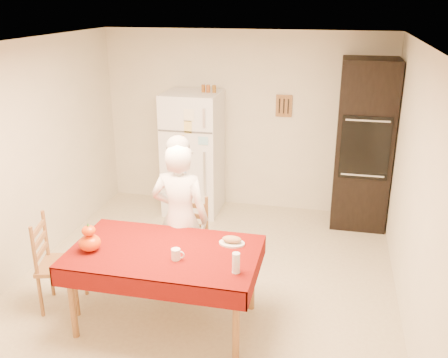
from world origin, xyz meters
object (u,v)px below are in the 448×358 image
(pumpkin_lower, at_px, (90,243))
(bread_plate, at_px, (232,243))
(oven_cabinet, at_px, (364,145))
(dining_table, at_px, (165,257))
(chair_far, at_px, (188,238))
(refrigerator, at_px, (193,153))
(seated_woman, at_px, (180,219))
(chair_left, at_px, (54,260))
(wine_glass, at_px, (236,263))
(coffee_mug, at_px, (176,254))

(pumpkin_lower, xyz_separation_m, bread_plate, (1.21, 0.39, -0.07))
(oven_cabinet, distance_m, dining_table, 3.24)
(chair_far, distance_m, bread_plate, 0.82)
(refrigerator, bearing_deg, seated_woman, -77.59)
(chair_left, relative_size, bread_plate, 3.96)
(chair_far, relative_size, seated_woman, 0.59)
(bread_plate, bearing_deg, seated_woman, 150.28)
(seated_woman, height_order, wine_glass, seated_woman)
(chair_far, distance_m, coffee_mug, 0.96)
(dining_table, height_order, chair_far, chair_far)
(refrigerator, xyz_separation_m, dining_table, (0.48, -2.62, -0.16))
(dining_table, bearing_deg, refrigerator, 100.37)
(refrigerator, height_order, seated_woman, refrigerator)
(coffee_mug, bearing_deg, chair_left, 173.04)
(bread_plate, bearing_deg, chair_far, 138.66)
(chair_left, bearing_deg, wine_glass, -112.67)
(oven_cabinet, height_order, seated_woman, oven_cabinet)
(oven_cabinet, xyz_separation_m, seated_woman, (-1.83, -2.07, -0.30))
(dining_table, distance_m, chair_far, 0.78)
(bread_plate, bearing_deg, chair_left, -172.59)
(chair_left, bearing_deg, dining_table, -106.14)
(chair_left, height_order, bread_plate, chair_left)
(dining_table, relative_size, chair_left, 1.79)
(wine_glass, bearing_deg, chair_far, 125.88)
(dining_table, xyz_separation_m, coffee_mug, (0.15, -0.13, 0.12))
(chair_far, xyz_separation_m, wine_glass, (0.72, -0.99, 0.34))
(chair_far, xyz_separation_m, seated_woman, (-0.02, -0.17, 0.30))
(oven_cabinet, bearing_deg, wine_glass, -110.77)
(coffee_mug, xyz_separation_m, wine_glass, (0.55, -0.10, 0.04))
(pumpkin_lower, height_order, bread_plate, pumpkin_lower)
(refrigerator, relative_size, chair_left, 1.79)
(chair_far, bearing_deg, seated_woman, -97.25)
(refrigerator, relative_size, coffee_mug, 17.00)
(coffee_mug, distance_m, bread_plate, 0.57)
(coffee_mug, height_order, bread_plate, coffee_mug)
(oven_cabinet, distance_m, wine_glass, 3.10)
(pumpkin_lower, bearing_deg, oven_cabinet, 48.93)
(coffee_mug, bearing_deg, chair_far, 100.49)
(refrigerator, distance_m, wine_glass, 3.08)
(oven_cabinet, distance_m, seated_woman, 2.78)
(refrigerator, relative_size, dining_table, 1.00)
(oven_cabinet, relative_size, dining_table, 1.29)
(coffee_mug, relative_size, pumpkin_lower, 0.50)
(oven_cabinet, height_order, pumpkin_lower, oven_cabinet)
(dining_table, xyz_separation_m, wine_glass, (0.70, -0.23, 0.16))
(seated_woman, distance_m, coffee_mug, 0.75)
(dining_table, height_order, wine_glass, wine_glass)
(dining_table, height_order, coffee_mug, coffee_mug)
(coffee_mug, height_order, pumpkin_lower, pumpkin_lower)
(chair_far, height_order, seated_woman, seated_woman)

